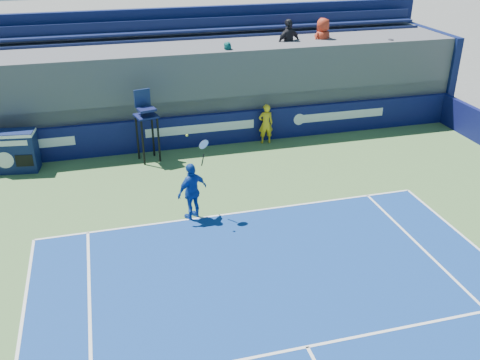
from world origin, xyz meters
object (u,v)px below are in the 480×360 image
object	(u,v)px
match_clock	(16,150)
tennis_player	(192,191)
ball_person	(266,124)
umpire_chair	(146,118)

from	to	relation	value
match_clock	tennis_player	bearing A→B (deg)	-42.38
match_clock	ball_person	bearing A→B (deg)	1.39
tennis_player	match_clock	bearing A→B (deg)	137.62
match_clock	tennis_player	distance (m)	6.80
tennis_player	ball_person	bearing A→B (deg)	52.88
match_clock	tennis_player	size ratio (longest dim) A/B	0.55
ball_person	match_clock	size ratio (longest dim) A/B	1.06
umpire_chair	tennis_player	world-z (taller)	tennis_player
match_clock	umpire_chair	world-z (taller)	umpire_chair
ball_person	umpire_chair	world-z (taller)	umpire_chair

